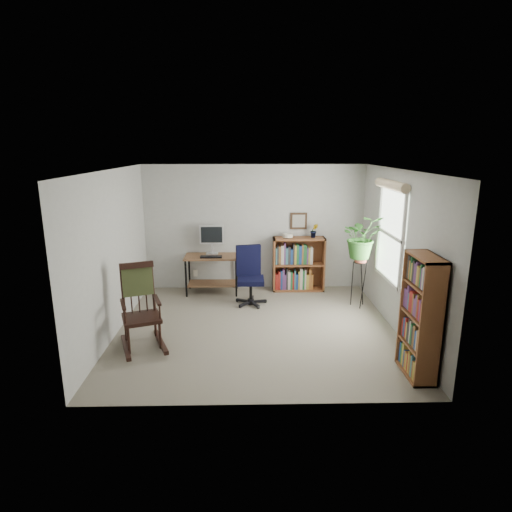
{
  "coord_description": "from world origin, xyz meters",
  "views": [
    {
      "loc": [
        -0.14,
        -6.09,
        2.72
      ],
      "look_at": [
        0.0,
        0.4,
        1.05
      ],
      "focal_mm": 30.0,
      "sensor_mm": 36.0,
      "label": 1
    }
  ],
  "objects_px": {
    "rocking_chair": "(141,307)",
    "low_bookshelf": "(299,264)",
    "tall_bookshelf": "(421,317)",
    "desk": "(212,274)",
    "office_chair": "(251,276)"
  },
  "relations": [
    {
      "from": "rocking_chair",
      "to": "tall_bookshelf",
      "type": "xyz_separation_m",
      "value": [
        3.51,
        -0.8,
        0.15
      ]
    },
    {
      "from": "rocking_chair",
      "to": "low_bookshelf",
      "type": "bearing_deg",
      "value": 24.56
    },
    {
      "from": "desk",
      "to": "rocking_chair",
      "type": "height_order",
      "value": "rocking_chair"
    },
    {
      "from": "low_bookshelf",
      "to": "desk",
      "type": "bearing_deg",
      "value": -175.86
    },
    {
      "from": "desk",
      "to": "low_bookshelf",
      "type": "bearing_deg",
      "value": 4.14
    },
    {
      "from": "office_chair",
      "to": "rocking_chair",
      "type": "xyz_separation_m",
      "value": [
        -1.51,
        -1.65,
        0.08
      ]
    },
    {
      "from": "rocking_chair",
      "to": "low_bookshelf",
      "type": "distance_m",
      "value": 3.44
    },
    {
      "from": "rocking_chair",
      "to": "low_bookshelf",
      "type": "height_order",
      "value": "rocking_chair"
    },
    {
      "from": "low_bookshelf",
      "to": "rocking_chair",
      "type": "bearing_deg",
      "value": -135.31
    },
    {
      "from": "office_chair",
      "to": "rocking_chair",
      "type": "distance_m",
      "value": 2.24
    },
    {
      "from": "tall_bookshelf",
      "to": "rocking_chair",
      "type": "bearing_deg",
      "value": 167.17
    },
    {
      "from": "desk",
      "to": "office_chair",
      "type": "relative_size",
      "value": 0.96
    },
    {
      "from": "office_chair",
      "to": "tall_bookshelf",
      "type": "distance_m",
      "value": 3.17
    },
    {
      "from": "desk",
      "to": "rocking_chair",
      "type": "xyz_separation_m",
      "value": [
        -0.79,
        -2.3,
        0.24
      ]
    },
    {
      "from": "low_bookshelf",
      "to": "tall_bookshelf",
      "type": "xyz_separation_m",
      "value": [
        1.07,
        -3.22,
        0.23
      ]
    }
  ]
}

